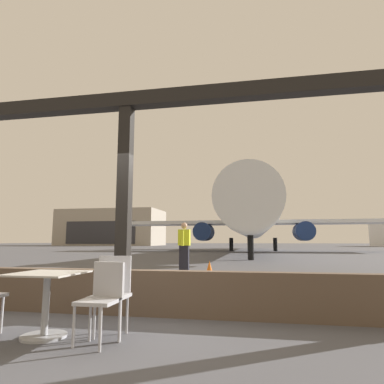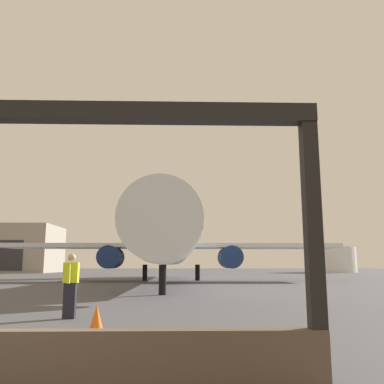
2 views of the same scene
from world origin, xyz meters
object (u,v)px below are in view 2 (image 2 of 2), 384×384
fuel_storage_tank (330,260)px  airplane (171,241)px  ground_crew_worker (71,285)px  traffic_cone (96,319)px

fuel_storage_tank → airplane: bearing=-124.3°
airplane → fuel_storage_tank: (28.46, 41.66, -1.06)m
ground_crew_worker → traffic_cone: (1.17, -2.20, -0.63)m
airplane → ground_crew_worker: (-2.14, -23.00, -2.45)m
ground_crew_worker → fuel_storage_tank: (30.60, 64.66, 1.39)m
traffic_cone → fuel_storage_tank: (29.42, 66.85, 2.02)m
ground_crew_worker → fuel_storage_tank: size_ratio=0.19×
traffic_cone → fuel_storage_tank: 73.07m
airplane → traffic_cone: 25.40m
ground_crew_worker → fuel_storage_tank: bearing=64.7°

